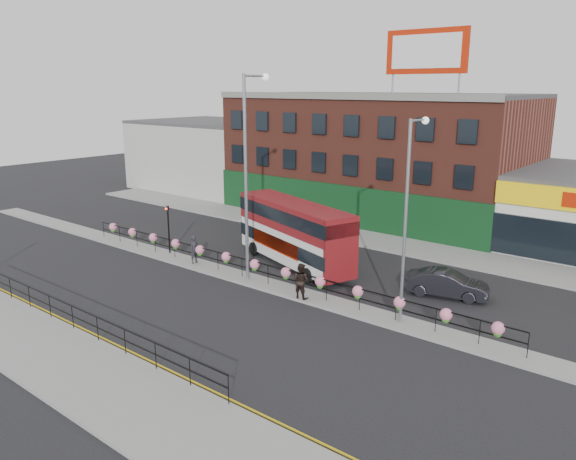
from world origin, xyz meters
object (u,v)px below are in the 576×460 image
Objects in this scene: car at (447,284)px; pedestrian_a at (195,249)px; pedestrian_b at (301,281)px; lamp_column_west at (249,161)px; double_decker_bus at (294,227)px; lamp_column_east at (409,205)px.

car is 15.26m from pedestrian_a.
pedestrian_b is (-5.66, -5.37, 0.39)m from car.
car is 0.39× the size of lamp_column_west.
pedestrian_a reaches higher than car.
car is (9.64, 0.92, -1.75)m from double_decker_bus.
pedestrian_a is 15.09m from lamp_column_east.
double_decker_bus is 1.07× the size of lamp_column_east.
lamp_column_west reaches higher than pedestrian_a.
car is at bearing -139.71° from pedestrian_b.
lamp_column_west reaches higher than car.
pedestrian_a is at bearing -6.73° from pedestrian_b.
double_decker_bus is 2.24× the size of car.
double_decker_bus reaches higher than pedestrian_b.
double_decker_bus is 6.13m from pedestrian_b.
double_decker_bus is at bearing -51.45° from pedestrian_b.
lamp_column_west is (-9.84, -4.67, 6.21)m from car.
pedestrian_b is at bearing -93.24° from pedestrian_a.
pedestrian_b is at bearing 118.30° from car.
double_decker_bus is at bearing 158.62° from lamp_column_east.
car is 0.48× the size of lamp_column_east.
car is at bearing 88.33° from lamp_column_east.
lamp_column_west is at bearing 100.17° from car.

